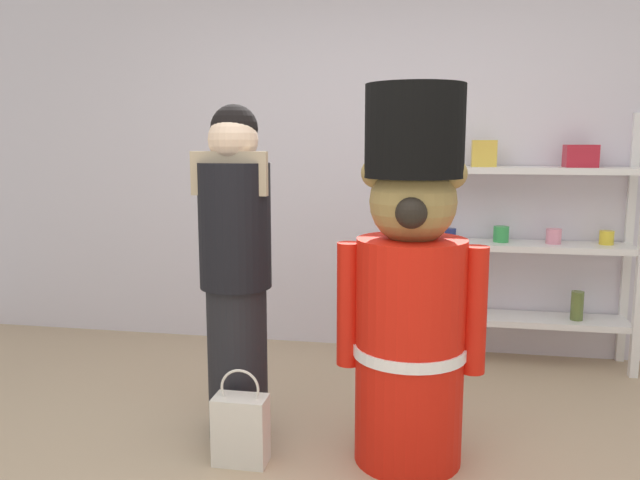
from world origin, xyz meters
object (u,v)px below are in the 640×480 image
object	(u,v)px
merchandise_shelf	(528,237)
person_shopper	(236,268)
shopping_bag	(241,429)
teddy_bear_guard	(411,290)

from	to	relation	value
merchandise_shelf	person_shopper	xyz separation A→B (m)	(-1.52, -1.34, 0.01)
person_shopper	shopping_bag	size ratio (longest dim) A/B	3.64
teddy_bear_guard	person_shopper	bearing A→B (deg)	174.30
merchandise_shelf	teddy_bear_guard	bearing A→B (deg)	-115.98
person_shopper	shopping_bag	xyz separation A→B (m)	(0.09, -0.26, -0.68)
teddy_bear_guard	person_shopper	distance (m)	0.84
person_shopper	shopping_bag	distance (m)	0.74
teddy_bear_guard	person_shopper	size ratio (longest dim) A/B	1.04
teddy_bear_guard	shopping_bag	bearing A→B (deg)	-166.71
teddy_bear_guard	shopping_bag	world-z (taller)	teddy_bear_guard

